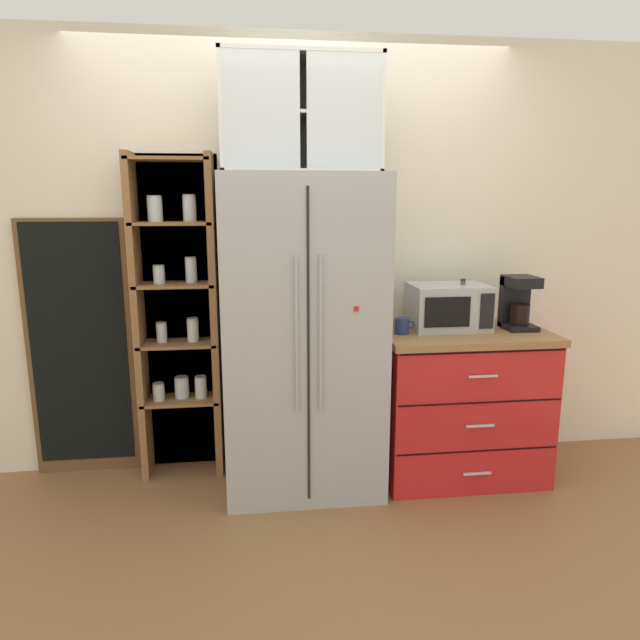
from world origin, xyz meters
name	(u,v)px	position (x,y,z in m)	size (l,w,h in m)	color
ground_plane	(304,482)	(0.00, 0.00, 0.00)	(10.66, 10.66, 0.00)	olive
wall_back_cream	(296,258)	(0.00, 0.40, 1.27)	(4.97, 0.10, 2.55)	silver
refrigerator	(302,336)	(0.00, 0.02, 0.88)	(0.86, 0.68, 1.76)	#ADAFB5
pantry_shelf_column	(178,314)	(-0.71, 0.30, 0.97)	(0.51, 0.26, 1.88)	brown
counter_cabinet	(459,402)	(0.94, 0.04, 0.44)	(0.96, 0.66, 0.89)	red
microwave	(448,307)	(0.86, 0.09, 1.02)	(0.44, 0.33, 0.26)	#ADAFB5
coffee_maker	(518,302)	(1.27, 0.04, 1.04)	(0.17, 0.20, 0.31)	black
mug_navy	(402,326)	(0.56, -0.02, 0.93)	(0.11, 0.08, 0.09)	navy
mug_red	(463,321)	(0.94, 0.05, 0.93)	(0.12, 0.09, 0.09)	red
bottle_amber	(462,307)	(0.94, 0.07, 1.02)	(0.07, 0.07, 0.29)	brown
upper_cabinet	(300,116)	(0.00, 0.07, 2.05)	(0.83, 0.32, 0.59)	silver
chalkboard_menu	(80,349)	(-1.28, 0.33, 0.77)	(0.60, 0.04, 1.53)	brown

